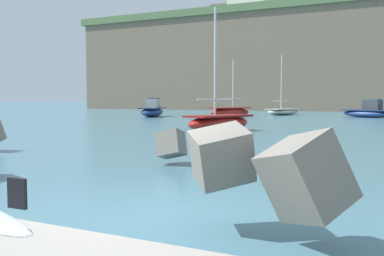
{
  "coord_description": "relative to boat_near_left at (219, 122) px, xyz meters",
  "views": [
    {
      "loc": [
        3.47,
        -5.91,
        1.9
      ],
      "look_at": [
        0.44,
        0.5,
        1.4
      ],
      "focal_mm": 39.21,
      "sensor_mm": 36.0,
      "label": 1
    }
  ],
  "objects": [
    {
      "name": "ground_plane",
      "position": [
        5.38,
        -16.47,
        -0.54
      ],
      "size": [
        400.0,
        400.0,
        0.0
      ],
      "primitive_type": "plane",
      "color": "#42707F"
    },
    {
      "name": "boat_near_left",
      "position": [
        0.0,
        0.0,
        0.0
      ],
      "size": [
        3.36,
        4.92,
        7.01
      ],
      "color": "maroon",
      "rests_on": "ground"
    },
    {
      "name": "boat_near_centre",
      "position": [
        -13.53,
        15.36,
        0.1
      ],
      "size": [
        3.08,
        5.3,
        1.96
      ],
      "color": "navy",
      "rests_on": "ground"
    },
    {
      "name": "boat_far_left",
      "position": [
        -5.73,
        17.57,
        0.01
      ],
      "size": [
        3.83,
        4.77,
        5.78
      ],
      "color": "maroon",
      "rests_on": "ground"
    },
    {
      "name": "boat_far_centre",
      "position": [
        7.0,
        22.98,
        0.03
      ],
      "size": [
        5.63,
        3.81,
        1.84
      ],
      "color": "navy",
      "rests_on": "ground"
    },
    {
      "name": "boat_far_right",
      "position": [
        -2.24,
        25.65,
        -0.12
      ],
      "size": [
        4.0,
        5.02,
        6.79
      ],
      "color": "beige",
      "rests_on": "ground"
    },
    {
      "name": "headland_bluff",
      "position": [
        -3.34,
        57.9,
        7.77
      ],
      "size": [
        80.48,
        35.29,
        16.57
      ],
      "color": "#756651",
      "rests_on": "ground"
    },
    {
      "name": "station_building_west",
      "position": [
        1.76,
        61.8,
        18.8
      ],
      "size": [
        7.88,
        6.45,
        5.51
      ],
      "color": "#B2ADA3",
      "rests_on": "headland_bluff"
    },
    {
      "name": "station_building_central",
      "position": [
        -4.14,
        61.17,
        18.61
      ],
      "size": [
        6.6,
        4.99,
        5.13
      ],
      "color": "beige",
      "rests_on": "headland_bluff"
    },
    {
      "name": "station_building_east",
      "position": [
        -18.33,
        62.52,
        19.39
      ],
      "size": [
        8.17,
        4.71,
        6.68
      ],
      "color": "silver",
      "rests_on": "headland_bluff"
    },
    {
      "name": "station_building_annex",
      "position": [
        -24.93,
        65.87,
        18.94
      ],
      "size": [
        4.97,
        4.74,
        5.78
      ],
      "color": "beige",
      "rests_on": "headland_bluff"
    }
  ]
}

